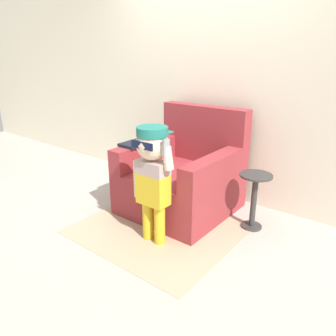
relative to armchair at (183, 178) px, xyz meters
The scene contains 6 objects.
ground_plane 0.37m from the armchair, 140.23° to the right, with size 10.00×10.00×0.00m, color #ADA89E.
wall_back 1.12m from the armchair, 100.60° to the left, with size 10.00×0.05×2.60m.
armchair is the anchor object (origin of this frame).
person_child 0.81m from the armchair, 75.23° to the right, with size 0.42×0.32×1.04m.
side_table 0.78m from the armchair, ahead, with size 0.30×0.30×0.54m.
rug 0.62m from the armchair, 79.48° to the right, with size 1.44×1.30×0.01m.
Camera 1 is at (1.98, -2.54, 1.60)m, focal length 35.00 mm.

